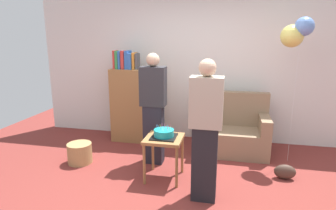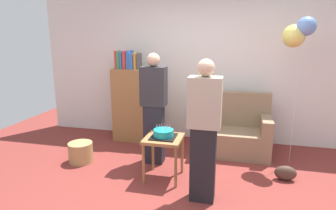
{
  "view_description": "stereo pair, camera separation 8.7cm",
  "coord_description": "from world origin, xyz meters",
  "views": [
    {
      "loc": [
        0.54,
        -3.12,
        1.87
      ],
      "look_at": [
        -0.26,
        0.58,
        0.95
      ],
      "focal_mm": 30.85,
      "sensor_mm": 36.0,
      "label": 1
    },
    {
      "loc": [
        0.63,
        -3.1,
        1.87
      ],
      "look_at": [
        -0.26,
        0.58,
        0.95
      ],
      "focal_mm": 30.85,
      "sensor_mm": 36.0,
      "label": 2
    }
  ],
  "objects": [
    {
      "name": "wicker_basket",
      "position": [
        -1.61,
        0.53,
        0.15
      ],
      "size": [
        0.36,
        0.36,
        0.3
      ],
      "primitive_type": "cylinder",
      "color": "#A88451",
      "rests_on": "ground_plane"
    },
    {
      "name": "balloon_bunch",
      "position": [
        1.41,
        1.3,
        1.9
      ],
      "size": [
        0.43,
        0.35,
        2.12
      ],
      "color": "silver",
      "rests_on": "ground_plane"
    },
    {
      "name": "ground_plane",
      "position": [
        0.0,
        0.0,
        0.0
      ],
      "size": [
        8.0,
        8.0,
        0.0
      ],
      "primitive_type": "plane",
      "color": "maroon"
    },
    {
      "name": "wall_back",
      "position": [
        0.0,
        2.05,
        1.35
      ],
      "size": [
        6.0,
        0.1,
        2.7
      ],
      "primitive_type": "cube",
      "color": "silver",
      "rests_on": "ground_plane"
    },
    {
      "name": "side_table",
      "position": [
        -0.26,
        0.33,
        0.49
      ],
      "size": [
        0.48,
        0.48,
        0.58
      ],
      "color": "olive",
      "rests_on": "ground_plane"
    },
    {
      "name": "bookshelf",
      "position": [
        -1.11,
        1.63,
        0.7
      ],
      "size": [
        0.8,
        0.36,
        1.61
      ],
      "color": "olive",
      "rests_on": "ground_plane"
    },
    {
      "name": "couch",
      "position": [
        0.63,
        1.47,
        0.34
      ],
      "size": [
        1.1,
        0.7,
        0.96
      ],
      "color": "#8C7054",
      "rests_on": "ground_plane"
    },
    {
      "name": "person_holding_cake",
      "position": [
        0.3,
        -0.06,
        0.83
      ],
      "size": [
        0.36,
        0.22,
        1.63
      ],
      "rotation": [
        0.0,
        0.0,
        2.86
      ],
      "color": "black",
      "rests_on": "ground_plane"
    },
    {
      "name": "handbag",
      "position": [
        1.31,
        0.65,
        0.1
      ],
      "size": [
        0.28,
        0.14,
        0.2
      ],
      "primitive_type": "ellipsoid",
      "color": "#473328",
      "rests_on": "ground_plane"
    },
    {
      "name": "person_blowing_candles",
      "position": [
        -0.53,
        0.79,
        0.83
      ],
      "size": [
        0.36,
        0.22,
        1.63
      ],
      "rotation": [
        0.0,
        0.0,
        -0.3
      ],
      "color": "#23232D",
      "rests_on": "ground_plane"
    },
    {
      "name": "birthday_cake",
      "position": [
        -0.26,
        0.33,
        0.63
      ],
      "size": [
        0.32,
        0.32,
        0.17
      ],
      "color": "black",
      "rests_on": "side_table"
    }
  ]
}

